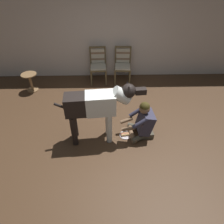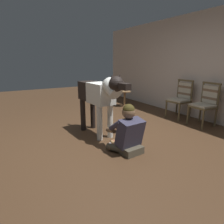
% 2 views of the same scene
% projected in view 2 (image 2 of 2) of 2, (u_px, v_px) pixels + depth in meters
% --- Properties ---
extents(ground_plane, '(15.29, 15.29, 0.00)m').
position_uv_depth(ground_plane, '(108.00, 141.00, 3.63)').
color(ground_plane, '#48301E').
extents(back_wall, '(8.83, 0.10, 2.60)m').
position_uv_depth(back_wall, '(209.00, 67.00, 4.64)').
color(back_wall, beige).
rests_on(back_wall, ground).
extents(dining_chair_left_of_pair, '(0.48, 0.48, 0.98)m').
position_uv_depth(dining_chair_left_of_pair, '(181.00, 97.00, 5.02)').
color(dining_chair_left_of_pair, brown).
rests_on(dining_chair_left_of_pair, ground).
extents(dining_chair_right_of_pair, '(0.49, 0.49, 0.98)m').
position_uv_depth(dining_chair_right_of_pair, '(206.00, 102.00, 4.43)').
color(dining_chair_right_of_pair, brown).
rests_on(dining_chair_right_of_pair, ground).
extents(person_sitting_on_floor, '(0.69, 0.58, 0.81)m').
position_uv_depth(person_sitting_on_floor, '(128.00, 133.00, 3.15)').
color(person_sitting_on_floor, '#4C4537').
rests_on(person_sitting_on_floor, ground).
extents(large_dog, '(1.63, 0.41, 1.24)m').
position_uv_depth(large_dog, '(99.00, 95.00, 3.71)').
color(large_dog, silver).
rests_on(large_dog, ground).
extents(hot_dog_on_plate, '(0.26, 0.26, 0.06)m').
position_uv_depth(hot_dog_on_plate, '(116.00, 143.00, 3.48)').
color(hot_dog_on_plate, silver).
rests_on(hot_dog_on_plate, ground).
extents(round_side_table, '(0.40, 0.40, 0.50)m').
position_uv_depth(round_side_table, '(125.00, 97.00, 6.34)').
color(round_side_table, olive).
rests_on(round_side_table, ground).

